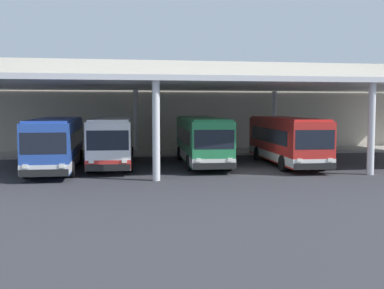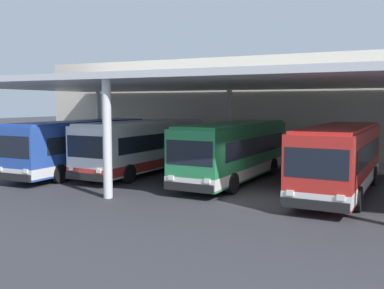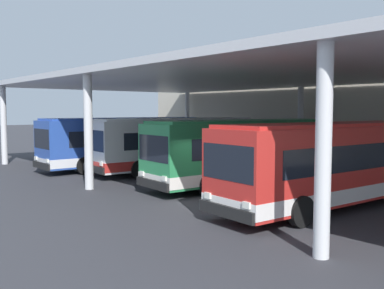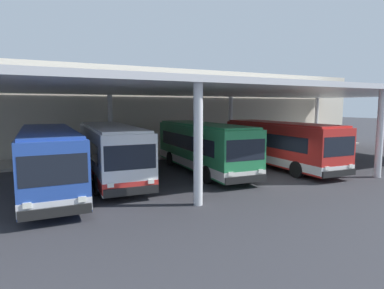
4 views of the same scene
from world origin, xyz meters
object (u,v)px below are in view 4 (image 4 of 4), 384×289
object	(u,v)px
bus_nearest_bay	(49,160)
bus_middle_bay	(203,146)
trash_bin	(171,147)
bus_second_bay	(111,151)
bus_far_bay	(279,144)
bench_waiting	(193,146)

from	to	relation	value
bus_nearest_bay	bus_middle_bay	bearing A→B (deg)	7.25
trash_bin	bus_second_bay	bearing A→B (deg)	-133.76
bus_far_bay	bus_middle_bay	bearing A→B (deg)	168.36
bus_nearest_bay	bus_far_bay	xyz separation A→B (m)	(14.87, 0.05, 0.00)
bus_second_bay	trash_bin	size ratio (longest dim) A/B	10.89
trash_bin	bench_waiting	bearing A→B (deg)	7.62
bus_far_bay	bench_waiting	bearing A→B (deg)	103.29
bus_nearest_bay	trash_bin	distance (m)	13.60
bus_second_bay	bench_waiting	distance (m)	12.02
bus_far_bay	bench_waiting	distance (m)	9.36
bus_second_bay	bus_far_bay	world-z (taller)	same
bus_middle_bay	bench_waiting	xyz separation A→B (m)	(3.38, 7.92, -0.99)
bus_second_bay	bus_far_bay	bearing A→B (deg)	-7.53
bus_nearest_bay	trash_bin	xyz separation A→B (m)	(10.33, 8.78, -0.98)
bus_far_bay	bench_waiting	xyz separation A→B (m)	(-2.14, 9.05, -0.99)
bus_middle_bay	trash_bin	xyz separation A→B (m)	(0.99, 7.60, -0.98)
bus_far_bay	trash_bin	size ratio (longest dim) A/B	10.88
bus_nearest_bay	bus_second_bay	world-z (taller)	same
bus_second_bay	bus_middle_bay	bearing A→B (deg)	-3.63
bus_middle_bay	bus_far_bay	size ratio (longest dim) A/B	1.00
bus_nearest_bay	trash_bin	size ratio (longest dim) A/B	10.81
bus_middle_bay	trash_bin	bearing A→B (deg)	82.60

